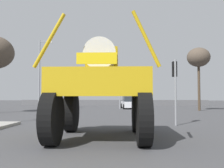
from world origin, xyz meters
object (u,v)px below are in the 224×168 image
Objects in this scene: oversize_sprayer at (101,89)px; traffic_signal_far_right at (60,86)px; traffic_signal_near_right at (175,77)px; traffic_signal_far_left at (120,88)px; streetlight_far_left at (40,71)px; bare_tree_right at (199,58)px; sedan_ahead at (130,103)px.

oversize_sprayer is 21.33m from traffic_signal_far_right.
traffic_signal_near_right is 1.06× the size of traffic_signal_far_left.
traffic_signal_far_left is (-3.48, 15.82, -0.16)m from traffic_signal_near_right.
oversize_sprayer is 21.92m from streetlight_far_left.
traffic_signal_near_right is 0.95× the size of traffic_signal_far_right.
traffic_signal_far_right is at bearing 170.53° from bare_tree_right.
traffic_signal_near_right is 14.44m from bare_tree_right.
traffic_signal_far_right is 0.56× the size of bare_tree_right.
sedan_ahead is 1.19× the size of traffic_signal_near_right.
traffic_signal_near_right is 0.53× the size of bare_tree_right.
traffic_signal_near_right is (2.30, -16.95, 1.92)m from sedan_ahead.
oversize_sprayer is 0.61× the size of streetlight_far_left.
traffic_signal_near_right is at bearing -111.03° from bare_tree_right.
traffic_signal_far_right is (-10.68, 15.81, 0.14)m from traffic_signal_near_right.
traffic_signal_far_left is 0.41× the size of streetlight_far_left.
sedan_ahead is 8.70m from traffic_signal_far_right.
bare_tree_right is at bearing -124.03° from sedan_ahead.
traffic_signal_near_right is at bearing -49.68° from streetlight_far_left.
oversize_sprayer reaches higher than traffic_signal_far_left.
traffic_signal_near_right reaches higher than traffic_signal_far_left.
traffic_signal_near_right is 19.08m from traffic_signal_far_right.
traffic_signal_far_right is at bearing -179.95° from traffic_signal_far_left.
oversize_sprayer reaches higher than sedan_ahead.
streetlight_far_left is (-2.34, -0.48, 1.79)m from traffic_signal_far_right.
sedan_ahead is at bearing 7.72° from traffic_signal_far_right.
bare_tree_right is (7.37, -3.76, 4.92)m from sedan_ahead.
traffic_signal_near_right reaches higher than sedan_ahead.
streetlight_far_left is at bearing 130.32° from traffic_signal_near_right.
bare_tree_right is (8.71, 17.49, 3.74)m from oversize_sprayer.
traffic_signal_near_right is at bearing -41.55° from oversize_sprayer.
streetlight_far_left is at bearing 24.18° from oversize_sprayer.
traffic_signal_far_left is at bearing 0.05° from traffic_signal_far_right.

